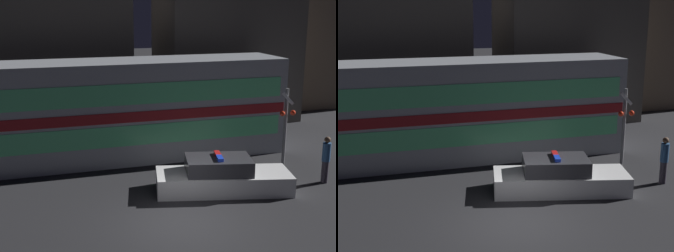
# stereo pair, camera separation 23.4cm
# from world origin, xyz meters

# --- Properties ---
(ground_plane) EXTENTS (120.00, 120.00, 0.00)m
(ground_plane) POSITION_xyz_m (0.00, 0.00, 0.00)
(ground_plane) COLOR black
(train) EXTENTS (14.57, 2.97, 4.35)m
(train) POSITION_xyz_m (-0.45, 7.07, 2.18)
(train) COLOR #999EA5
(train) RESTS_ON ground_plane
(police_car) EXTENTS (5.16, 2.79, 1.41)m
(police_car) POSITION_xyz_m (2.26, 2.13, 0.53)
(police_car) COLOR silver
(police_car) RESTS_ON ground_plane
(pedestrian) EXTENTS (0.31, 0.31, 1.84)m
(pedestrian) POSITION_xyz_m (6.38, 1.76, 0.94)
(pedestrian) COLOR #2D2833
(pedestrian) RESTS_ON ground_plane
(crossing_signal_near) EXTENTS (0.72, 0.32, 3.35)m
(crossing_signal_near) POSITION_xyz_m (5.83, 3.88, 1.88)
(crossing_signal_near) COLOR slate
(crossing_signal_near) RESTS_ON ground_plane
(building_left) EXTENTS (8.41, 4.35, 7.43)m
(building_left) POSITION_xyz_m (-3.14, 13.38, 3.71)
(building_left) COLOR #47423D
(building_left) RESTS_ON ground_plane
(building_center) EXTENTS (7.80, 4.69, 7.44)m
(building_center) POSITION_xyz_m (6.98, 12.91, 3.72)
(building_center) COLOR #47423D
(building_center) RESTS_ON ground_plane
(building_right) EXTENTS (8.61, 4.85, 7.91)m
(building_right) POSITION_xyz_m (16.02, 15.45, 3.96)
(building_right) COLOR brown
(building_right) RESTS_ON ground_plane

